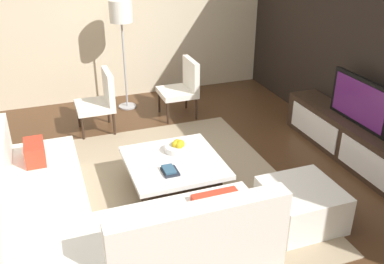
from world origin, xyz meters
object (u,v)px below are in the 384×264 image
(sectional_couch, at_px, (90,221))
(accent_chair_near, at_px, (101,98))
(floor_lamp, at_px, (121,18))
(fruit_bowl, at_px, (178,147))
(book_stack, at_px, (170,171))
(accent_chair_far, at_px, (183,85))
(media_console, at_px, (353,141))
(television, at_px, (360,101))
(ottoman, at_px, (301,205))
(coffee_table, at_px, (174,174))

(sectional_couch, bearing_deg, accent_chair_near, 168.15)
(floor_lamp, xyz_separation_m, fruit_bowl, (2.34, 0.09, -0.99))
(floor_lamp, height_order, book_stack, floor_lamp)
(accent_chair_far, bearing_deg, media_console, 35.42)
(television, relative_size, accent_chair_near, 1.12)
(ottoman, relative_size, book_stack, 3.47)
(floor_lamp, height_order, fruit_bowl, floor_lamp)
(coffee_table, height_order, ottoman, ottoman)
(accent_chair_near, height_order, book_stack, accent_chair_near)
(floor_lamp, height_order, ottoman, floor_lamp)
(sectional_couch, xyz_separation_m, ottoman, (0.35, 2.00, -0.08))
(coffee_table, height_order, floor_lamp, floor_lamp)
(sectional_couch, bearing_deg, coffee_table, 121.74)
(sectional_couch, distance_m, coffee_table, 1.17)
(media_console, distance_m, ottoman, 1.56)
(floor_lamp, bearing_deg, television, 41.01)
(floor_lamp, bearing_deg, accent_chair_far, 51.68)
(accent_chair_far, distance_m, book_stack, 2.33)
(television, bearing_deg, fruit_bowl, -97.26)
(accent_chair_near, height_order, fruit_bowl, accent_chair_near)
(fruit_bowl, height_order, accent_chair_far, accent_chair_far)
(fruit_bowl, bearing_deg, book_stack, -28.54)
(sectional_couch, height_order, coffee_table, sectional_couch)
(ottoman, xyz_separation_m, book_stack, (-0.74, -1.12, 0.20))
(coffee_table, bearing_deg, fruit_bowl, 150.01)
(coffee_table, distance_m, accent_chair_near, 1.90)
(television, relative_size, sectional_couch, 0.40)
(television, xyz_separation_m, book_stack, (0.12, -2.41, -0.39))
(fruit_bowl, bearing_deg, television, 82.74)
(television, height_order, ottoman, television)
(fruit_bowl, height_order, book_stack, fruit_bowl)
(television, distance_m, accent_chair_near, 3.39)
(accent_chair_near, distance_m, ottoman, 3.17)
(accent_chair_far, height_order, book_stack, accent_chair_far)
(television, distance_m, accent_chair_far, 2.56)
(sectional_couch, distance_m, fruit_bowl, 1.36)
(ottoman, bearing_deg, television, 123.85)
(television, height_order, floor_lamp, floor_lamp)
(coffee_table, relative_size, accent_chair_near, 1.18)
(fruit_bowl, bearing_deg, floor_lamp, -177.86)
(sectional_couch, xyz_separation_m, coffee_table, (-0.61, 0.99, -0.08))
(fruit_bowl, distance_m, book_stack, 0.46)
(accent_chair_near, height_order, floor_lamp, floor_lamp)
(television, relative_size, book_stack, 4.85)
(sectional_couch, bearing_deg, book_stack, 113.97)
(media_console, height_order, book_stack, media_console)
(media_console, height_order, television, television)
(television, bearing_deg, ottoman, -56.15)
(accent_chair_near, bearing_deg, book_stack, 11.92)
(media_console, height_order, fruit_bowl, fruit_bowl)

